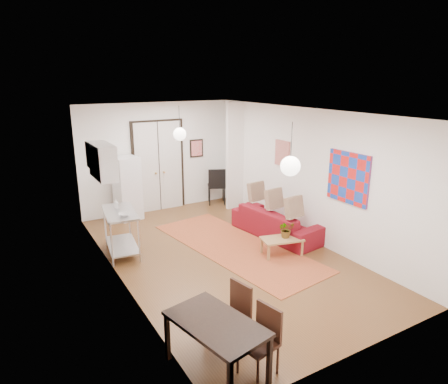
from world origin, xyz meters
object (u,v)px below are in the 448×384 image
kitchen_counter (121,226)px  dining_chair_far (254,334)px  coffee_table (282,240)px  fridge (127,188)px  black_side_chair (215,182)px  dining_chair_near (228,309)px  sofa (277,222)px  dining_table (216,328)px

kitchen_counter → dining_chair_far: (0.42, -4.20, -0.09)m
coffee_table → fridge: 4.28m
fridge → black_side_chair: 2.59m
fridge → kitchen_counter: bearing=-118.8°
coffee_table → dining_chair_near: bearing=-142.2°
sofa → black_side_chair: black_side_chair is taller
dining_chair_far → dining_chair_near: bearing=167.9°
sofa → dining_table: 4.62m
coffee_table → dining_chair_near: size_ratio=1.04×
fridge → coffee_table: bearing=-69.4°
sofa → black_side_chair: size_ratio=2.11×
coffee_table → sofa: bearing=58.4°
coffee_table → dining_chair_far: size_ratio=1.04×
kitchen_counter → dining_chair_far: 4.22m
coffee_table → dining_table: 3.63m
sofa → kitchen_counter: kitchen_counter is taller
dining_table → dining_chair_near: 0.62m
dining_chair_near → dining_chair_far: bearing=-12.1°
fridge → dining_chair_far: (-0.35, -6.22, -0.31)m
fridge → dining_chair_far: 6.23m
kitchen_counter → dining_table: (-0.00, -3.99, 0.03)m
coffee_table → dining_table: (-2.80, -2.28, 0.30)m
kitchen_counter → sofa: bearing=-5.8°
dining_chair_far → fridge: bearing=164.7°
dining_table → black_side_chair: bearing=61.3°
fridge → dining_chair_near: (-0.35, -5.58, -0.31)m
sofa → dining_chair_far: 4.47m
coffee_table → dining_chair_far: dining_chair_far is taller
dining_chair_far → black_side_chair: (2.93, 6.32, 0.12)m
coffee_table → dining_chair_far: 3.45m
fridge → dining_chair_near: 5.60m
sofa → fridge: fridge is taller
sofa → dining_chair_far: bearing=131.0°
fridge → dining_table: size_ratio=1.16×
kitchen_counter → black_side_chair: black_side_chair is taller
fridge → dining_chair_far: bearing=-101.2°
dining_table → dining_chair_near: bearing=46.0°
coffee_table → fridge: size_ratio=0.56×
coffee_table → black_side_chair: 3.88m
sofa → kitchen_counter: size_ratio=1.75×
dining_table → fridge: bearing=82.7°
kitchen_counter → dining_chair_near: kitchen_counter is taller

